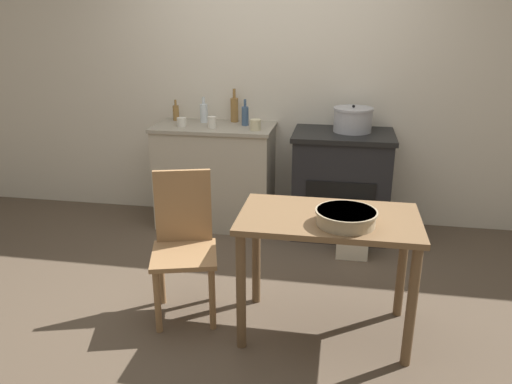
{
  "coord_description": "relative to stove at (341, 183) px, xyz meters",
  "views": [
    {
      "loc": [
        0.61,
        -2.94,
        1.84
      ],
      "look_at": [
        0.0,
        0.5,
        0.6
      ],
      "focal_mm": 35.0,
      "sensor_mm": 36.0,
      "label": 1
    }
  ],
  "objects": [
    {
      "name": "bottle_center_left",
      "position": [
        -0.99,
        0.21,
        0.58
      ],
      "size": [
        0.07,
        0.07,
        0.3
      ],
      "color": "olive",
      "rests_on": "counter_cabinet"
    },
    {
      "name": "wall_back",
      "position": [
        -0.62,
        0.33,
        0.82
      ],
      "size": [
        8.0,
        0.07,
        2.55
      ],
      "color": "beige",
      "rests_on": "ground_plane"
    },
    {
      "name": "cup_center",
      "position": [
        -1.12,
        -0.08,
        0.52
      ],
      "size": [
        0.07,
        0.07,
        0.1
      ],
      "primitive_type": "cylinder",
      "color": "silver",
      "rests_on": "counter_cabinet"
    },
    {
      "name": "counter_cabinet",
      "position": [
        -1.13,
        0.02,
        0.01
      ],
      "size": [
        1.05,
        0.57,
        0.92
      ],
      "color": "#B2A893",
      "rests_on": "ground_plane"
    },
    {
      "name": "mixing_bowl_large",
      "position": [
        0.03,
        -1.63,
        0.35
      ],
      "size": [
        0.34,
        0.34,
        0.08
      ],
      "color": "tan",
      "rests_on": "work_table"
    },
    {
      "name": "flour_sack",
      "position": [
        0.12,
        -0.47,
        -0.26
      ],
      "size": [
        0.25,
        0.17,
        0.4
      ],
      "primitive_type": "cube",
      "color": "beige",
      "rests_on": "ground_plane"
    },
    {
      "name": "cup_center_right",
      "position": [
        -0.74,
        -0.1,
        0.51
      ],
      "size": [
        0.09,
        0.09,
        0.09
      ],
      "primitive_type": "cylinder",
      "color": "beige",
      "rests_on": "counter_cabinet"
    },
    {
      "name": "chair",
      "position": [
        -0.96,
        -1.44,
        0.03
      ],
      "size": [
        0.49,
        0.49,
        0.93
      ],
      "rotation": [
        0.0,
        0.0,
        0.28
      ],
      "color": "#997047",
      "rests_on": "ground_plane"
    },
    {
      "name": "bottle_left",
      "position": [
        -1.26,
        0.14,
        0.56
      ],
      "size": [
        0.07,
        0.07,
        0.23
      ],
      "color": "silver",
      "rests_on": "counter_cabinet"
    },
    {
      "name": "stock_pot",
      "position": [
        0.07,
        0.05,
        0.56
      ],
      "size": [
        0.33,
        0.33,
        0.23
      ],
      "color": "#A8A8AD",
      "rests_on": "stove"
    },
    {
      "name": "work_table",
      "position": [
        -0.06,
        -1.52,
        0.17
      ],
      "size": [
        1.03,
        0.59,
        0.76
      ],
      "color": "brown",
      "rests_on": "ground_plane"
    },
    {
      "name": "bottle_mid_left",
      "position": [
        -0.86,
        0.07,
        0.56
      ],
      "size": [
        0.06,
        0.06,
        0.23
      ],
      "color": "#3D5675",
      "rests_on": "counter_cabinet"
    },
    {
      "name": "stove",
      "position": [
        0.0,
        0.0,
        0.0
      ],
      "size": [
        0.85,
        0.63,
        0.91
      ],
      "color": "black",
      "rests_on": "ground_plane"
    },
    {
      "name": "ground_plane",
      "position": [
        -0.62,
        -1.26,
        -0.46
      ],
      "size": [
        14.0,
        14.0,
        0.0
      ],
      "primitive_type": "plane",
      "color": "brown"
    },
    {
      "name": "bottle_far_left",
      "position": [
        -1.53,
        0.18,
        0.54
      ],
      "size": [
        0.06,
        0.06,
        0.19
      ],
      "color": "olive",
      "rests_on": "counter_cabinet"
    },
    {
      "name": "cup_mid_right",
      "position": [
        -1.4,
        -0.07,
        0.51
      ],
      "size": [
        0.08,
        0.08,
        0.08
      ],
      "primitive_type": "cylinder",
      "color": "silver",
      "rests_on": "counter_cabinet"
    }
  ]
}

